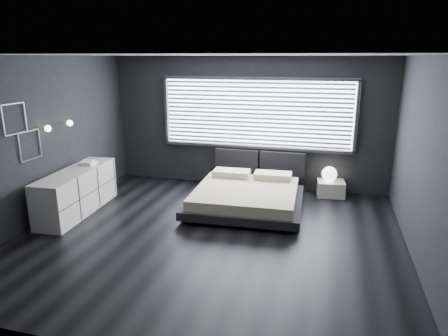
# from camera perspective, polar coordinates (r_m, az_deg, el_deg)

# --- Properties ---
(room) EXTENTS (6.04, 6.00, 2.80)m
(room) POSITION_cam_1_polar(r_m,az_deg,el_deg) (6.05, -2.11, 2.46)
(room) COLOR black
(room) RESTS_ON ground
(window) EXTENTS (4.14, 0.09, 1.52)m
(window) POSITION_cam_1_polar(r_m,az_deg,el_deg) (8.54, 4.59, 7.74)
(window) COLOR white
(window) RESTS_ON ground
(headboard) EXTENTS (1.96, 0.16, 0.52)m
(headboard) POSITION_cam_1_polar(r_m,az_deg,el_deg) (8.67, 5.07, 0.84)
(headboard) COLOR black
(headboard) RESTS_ON ground
(sconce_near) EXTENTS (0.18, 0.11, 0.11)m
(sconce_near) POSITION_cam_1_polar(r_m,az_deg,el_deg) (7.42, -23.88, 5.18)
(sconce_near) COLOR silver
(sconce_near) RESTS_ON ground
(sconce_far) EXTENTS (0.18, 0.11, 0.11)m
(sconce_far) POSITION_cam_1_polar(r_m,az_deg,el_deg) (7.89, -21.18, 6.01)
(sconce_far) COLOR silver
(sconce_far) RESTS_ON ground
(wall_art_upper) EXTENTS (0.01, 0.48, 0.48)m
(wall_art_upper) POSITION_cam_1_polar(r_m,az_deg,el_deg) (7.00, -27.75, 6.24)
(wall_art_upper) COLOR #47474C
(wall_art_upper) RESTS_ON ground
(wall_art_lower) EXTENTS (0.01, 0.48, 0.48)m
(wall_art_lower) POSITION_cam_1_polar(r_m,az_deg,el_deg) (7.26, -25.96, 2.95)
(wall_art_lower) COLOR #47474C
(wall_art_lower) RESTS_ON ground
(bed) EXTENTS (2.16, 2.07, 0.54)m
(bed) POSITION_cam_1_polar(r_m,az_deg,el_deg) (7.52, 3.19, -4.03)
(bed) COLOR black
(bed) RESTS_ON ground
(nightstand) EXTENTS (0.59, 0.51, 0.32)m
(nightstand) POSITION_cam_1_polar(r_m,az_deg,el_deg) (8.51, 14.98, -2.83)
(nightstand) COLOR silver
(nightstand) RESTS_ON ground
(orb_lamp) EXTENTS (0.31, 0.31, 0.31)m
(orb_lamp) POSITION_cam_1_polar(r_m,az_deg,el_deg) (8.41, 14.81, -0.83)
(orb_lamp) COLOR white
(orb_lamp) RESTS_ON nightstand
(dresser) EXTENTS (0.69, 2.02, 0.80)m
(dresser) POSITION_cam_1_polar(r_m,az_deg,el_deg) (7.78, -20.23, -3.16)
(dresser) COLOR silver
(dresser) RESTS_ON ground
(book_stack) EXTENTS (0.30, 0.37, 0.07)m
(book_stack) POSITION_cam_1_polar(r_m,az_deg,el_deg) (8.03, -18.90, 0.72)
(book_stack) COLOR silver
(book_stack) RESTS_ON dresser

